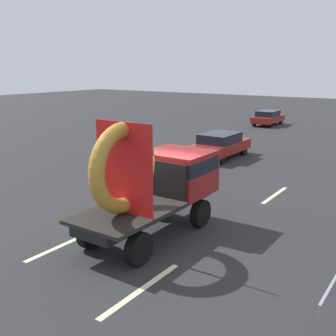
% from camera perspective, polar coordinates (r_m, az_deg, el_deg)
% --- Properties ---
extents(ground_plane, '(120.00, 120.00, 0.00)m').
position_cam_1_polar(ground_plane, '(12.75, -2.19, -8.82)').
color(ground_plane, '#28282B').
extents(flatbed_truck, '(2.02, 5.00, 3.58)m').
position_cam_1_polar(flatbed_truck, '(12.23, -1.19, -1.72)').
color(flatbed_truck, black).
rests_on(flatbed_truck, ground_plane).
extents(distant_sedan, '(1.83, 4.27, 1.39)m').
position_cam_1_polar(distant_sedan, '(22.83, 7.35, 3.30)').
color(distant_sedan, black).
rests_on(distant_sedan, ground_plane).
extents(lane_dash_left_near, '(0.16, 2.22, 0.01)m').
position_cam_1_polar(lane_dash_left_near, '(12.07, -15.23, -10.68)').
color(lane_dash_left_near, beige).
rests_on(lane_dash_left_near, ground_plane).
extents(lane_dash_left_far, '(0.16, 2.19, 0.01)m').
position_cam_1_polar(lane_dash_left_far, '(17.62, 4.02, -2.31)').
color(lane_dash_left_far, beige).
rests_on(lane_dash_left_far, ground_plane).
extents(lane_dash_right_near, '(0.16, 2.85, 0.01)m').
position_cam_1_polar(lane_dash_right_near, '(9.70, -3.73, -16.66)').
color(lane_dash_right_near, beige).
rests_on(lane_dash_right_near, ground_plane).
extents(lane_dash_right_far, '(0.16, 2.52, 0.01)m').
position_cam_1_polar(lane_dash_right_far, '(16.68, 14.77, -3.70)').
color(lane_dash_right_far, beige).
rests_on(lane_dash_right_far, ground_plane).
extents(oncoming_car, '(1.67, 3.89, 1.27)m').
position_cam_1_polar(oncoming_car, '(36.65, 13.87, 6.92)').
color(oncoming_car, black).
rests_on(oncoming_car, ground_plane).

